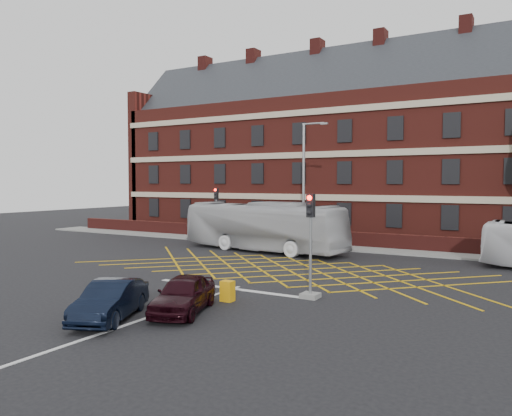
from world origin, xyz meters
The scene contains 15 objects.
ground centered at (0.00, 0.00, 0.00)m, with size 120.00×120.00×0.00m, color black.
victorian_building centered at (0.25, 22.00, 7.84)m, with size 51.00×12.17×20.40m.
boundary_wall centered at (0.00, 13.00, 0.55)m, with size 56.00×0.50×1.10m, color #4F1815.
far_pavement centered at (0.00, 12.00, 0.06)m, with size 60.00×3.00×0.12m, color slate.
box_junction_hatching centered at (0.00, 2.00, 0.01)m, with size 11.50×0.12×0.02m, color #CC990C.
stop_line centered at (0.00, -3.50, 0.01)m, with size 8.00×0.30×0.02m, color silver.
centre_line centered at (0.00, -10.00, 0.01)m, with size 0.15×14.00×0.02m, color silver.
bus_left centered at (-4.85, 7.80, 1.70)m, with size 2.85×12.18×3.39m, color #B9BABE.
car_navy centered at (-1.00, -9.76, 0.66)m, with size 1.40×4.03×1.33m, color black.
car_maroon centered at (0.62, -7.76, 0.68)m, with size 1.60×3.97×1.35m, color black.
traffic_light_near centered at (3.69, -3.36, 1.76)m, with size 0.70×0.70×4.27m.
traffic_light_far centered at (-11.22, 11.35, 1.76)m, with size 0.70×0.70×4.27m.
street_lamp centered at (-2.55, 9.59, 3.02)m, with size 2.25×1.00×8.80m.
direction_signs centered at (-12.20, 10.83, 1.38)m, with size 1.10×0.16×2.20m.
utility_cabinet centered at (1.06, -5.53, 0.41)m, with size 0.50×0.40×0.82m, color orange.
Camera 1 is at (11.97, -21.95, 4.76)m, focal length 35.00 mm.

